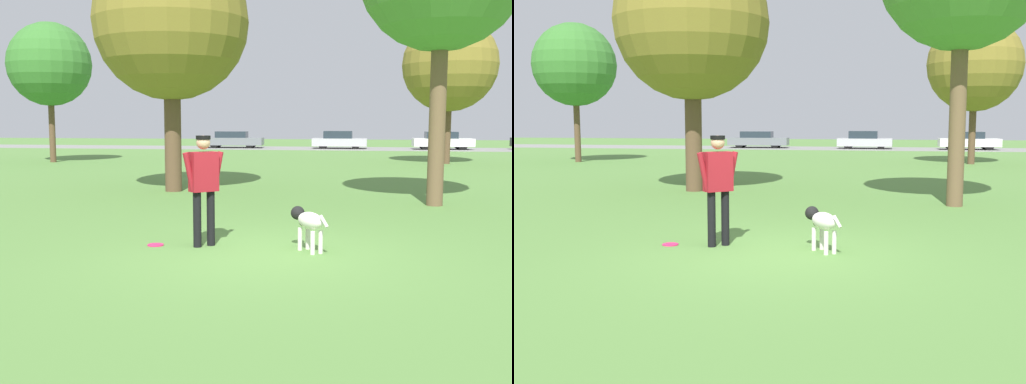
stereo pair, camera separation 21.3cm
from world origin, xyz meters
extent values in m
plane|color=#56843D|center=(0.00, 0.00, 0.00)|extent=(120.00, 120.00, 0.00)
cube|color=gray|center=(0.00, 36.26, 0.01)|extent=(120.00, 6.00, 0.01)
cylinder|color=black|center=(-0.93, 0.54, 0.44)|extent=(0.18, 0.18, 0.89)
cylinder|color=black|center=(-1.11, 0.37, 0.44)|extent=(0.18, 0.18, 0.89)
cube|color=maroon|center=(-1.02, 0.46, 1.20)|extent=(0.48, 0.46, 0.63)
cylinder|color=maroon|center=(-0.84, 0.62, 1.20)|extent=(0.22, 0.21, 0.63)
cylinder|color=maroon|center=(-1.21, 0.29, 1.20)|extent=(0.22, 0.21, 0.63)
sphere|color=tan|center=(-1.02, 0.46, 1.66)|extent=(0.31, 0.31, 0.22)
cylinder|color=black|center=(-1.02, 0.46, 1.74)|extent=(0.33, 0.33, 0.06)
ellipsoid|color=silver|center=(0.69, 0.32, 0.48)|extent=(0.56, 0.61, 0.26)
ellipsoid|color=black|center=(0.59, 0.44, 0.44)|extent=(0.23, 0.23, 0.14)
sphere|color=black|center=(0.46, 0.60, 0.56)|extent=(0.31, 0.31, 0.22)
cylinder|color=silver|center=(0.52, 0.41, 0.18)|extent=(0.10, 0.10, 0.35)
cylinder|color=silver|center=(0.63, 0.50, 0.18)|extent=(0.10, 0.10, 0.35)
cylinder|color=silver|center=(0.74, 0.14, 0.18)|extent=(0.10, 0.10, 0.35)
cylinder|color=silver|center=(0.85, 0.23, 0.18)|extent=(0.10, 0.10, 0.35)
cylinder|color=silver|center=(0.91, 0.04, 0.52)|extent=(0.16, 0.19, 0.18)
cylinder|color=#E52366|center=(-1.81, 0.38, 0.01)|extent=(0.26, 0.26, 0.02)
torus|color=#E52366|center=(-1.81, 0.38, 0.01)|extent=(0.26, 0.26, 0.02)
cylinder|color=brown|center=(3.20, 5.95, 2.04)|extent=(0.38, 0.38, 4.08)
cylinder|color=brown|center=(-3.84, 7.76, 1.56)|extent=(0.48, 0.48, 3.13)
sphere|color=olive|center=(-3.84, 7.76, 4.76)|extent=(4.36, 4.36, 4.36)
cylinder|color=brown|center=(5.51, 20.85, 1.50)|extent=(0.32, 0.32, 3.00)
sphere|color=olive|center=(5.51, 20.85, 4.63)|extent=(4.36, 4.36, 4.36)
cylinder|color=brown|center=(-13.50, 18.75, 1.63)|extent=(0.30, 0.30, 3.26)
sphere|color=#38752D|center=(-13.50, 18.75, 4.77)|extent=(4.03, 4.03, 4.03)
cube|color=slate|center=(-8.07, 36.24, 0.50)|extent=(4.60, 2.04, 0.57)
cube|color=#232D38|center=(-8.20, 36.24, 1.02)|extent=(2.42, 1.69, 0.47)
cylinder|color=black|center=(-6.75, 37.10, 0.31)|extent=(0.64, 0.23, 0.63)
cylinder|color=black|center=(-6.67, 35.51, 0.31)|extent=(0.64, 0.23, 0.63)
cylinder|color=black|center=(-9.46, 36.98, 0.31)|extent=(0.64, 0.23, 0.63)
cylinder|color=black|center=(-9.39, 35.38, 0.31)|extent=(0.64, 0.23, 0.63)
cube|color=#B7B7BC|center=(-0.01, 36.27, 0.48)|extent=(4.02, 1.93, 0.57)
cube|color=#232D38|center=(-0.13, 36.27, 1.04)|extent=(2.11, 1.63, 0.54)
cylinder|color=black|center=(1.20, 37.05, 0.29)|extent=(0.58, 0.21, 0.58)
cylinder|color=black|center=(1.16, 35.44, 0.29)|extent=(0.58, 0.21, 0.58)
cylinder|color=black|center=(-1.19, 37.10, 0.29)|extent=(0.58, 0.21, 0.58)
cylinder|color=black|center=(-1.23, 35.50, 0.29)|extent=(0.58, 0.21, 0.58)
cube|color=white|center=(7.33, 35.99, 0.52)|extent=(4.20, 1.89, 0.57)
cube|color=#232D38|center=(7.20, 35.99, 1.04)|extent=(2.20, 1.60, 0.48)
cylinder|color=black|center=(8.57, 36.80, 0.34)|extent=(0.68, 0.21, 0.68)
cylinder|color=black|center=(8.60, 35.23, 0.34)|extent=(0.68, 0.21, 0.68)
cylinder|color=black|center=(6.06, 36.75, 0.34)|extent=(0.68, 0.21, 0.68)
cylinder|color=black|center=(6.09, 35.18, 0.34)|extent=(0.68, 0.21, 0.68)
camera|label=1|loc=(1.39, -8.69, 1.98)|focal=42.00mm
camera|label=2|loc=(1.60, -8.66, 1.98)|focal=42.00mm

